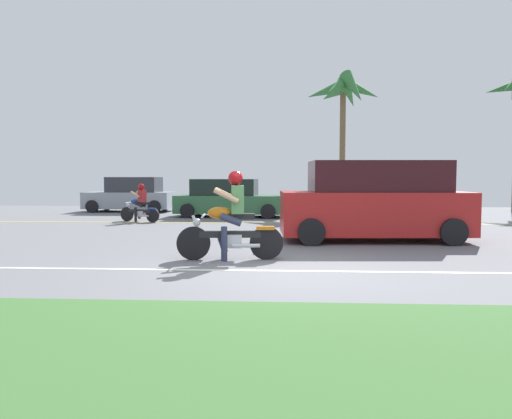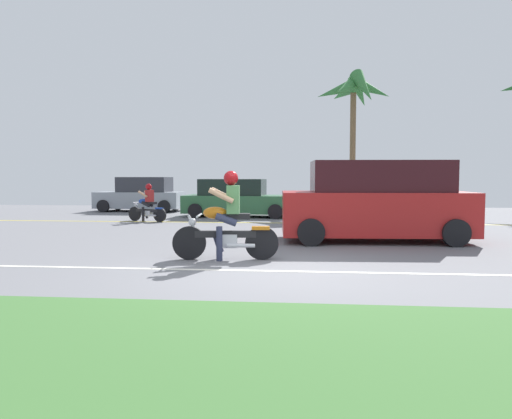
% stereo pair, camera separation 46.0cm
% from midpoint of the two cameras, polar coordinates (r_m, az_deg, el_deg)
% --- Properties ---
extents(ground, '(56.00, 30.00, 0.04)m').
position_cam_midpoint_polar(ground, '(11.26, 4.14, -4.44)').
color(ground, slate).
extents(grass_median, '(56.00, 3.80, 0.06)m').
position_cam_midpoint_polar(grass_median, '(4.35, 1.74, -17.40)').
color(grass_median, '#3D6B33').
rests_on(grass_median, ground).
extents(lane_line_near, '(50.40, 0.12, 0.01)m').
position_cam_midpoint_polar(lane_line_near, '(8.40, 3.65, -7.14)').
color(lane_line_near, silver).
rests_on(lane_line_near, ground).
extents(lane_line_far, '(50.40, 0.12, 0.01)m').
position_cam_midpoint_polar(lane_line_far, '(16.93, 4.61, -1.57)').
color(lane_line_far, yellow).
rests_on(lane_line_far, ground).
extents(motorcyclist, '(2.05, 0.67, 1.71)m').
position_cam_midpoint_polar(motorcyclist, '(9.43, -2.07, -1.50)').
color(motorcyclist, black).
rests_on(motorcyclist, ground).
extents(suv_nearby, '(4.83, 2.32, 1.99)m').
position_cam_midpoint_polar(suv_nearby, '(12.56, 14.88, 0.80)').
color(suv_nearby, '#AD1E1E').
rests_on(suv_nearby, ground).
extents(parked_car_0, '(3.95, 1.95, 1.57)m').
position_cam_midpoint_polar(parked_car_0, '(23.17, -12.60, 1.62)').
color(parked_car_0, '#8C939E').
rests_on(parked_car_0, ground).
extents(parked_car_1, '(4.44, 2.19, 1.50)m').
position_cam_midpoint_polar(parked_car_1, '(19.61, -1.52, 1.23)').
color(parked_car_1, '#2D663D').
rests_on(parked_car_1, ground).
extents(parked_car_2, '(4.16, 2.21, 1.42)m').
position_cam_midpoint_polar(parked_car_2, '(20.31, 14.92, 1.10)').
color(parked_car_2, beige).
rests_on(parked_car_2, ground).
extents(palm_tree_0, '(3.51, 3.30, 6.40)m').
position_cam_midpoint_polar(palm_tree_0, '(23.46, 11.80, 12.92)').
color(palm_tree_0, brown).
rests_on(palm_tree_0, ground).
extents(motorcyclist_distant, '(1.54, 0.70, 1.35)m').
position_cam_midpoint_polar(motorcyclist_distant, '(17.85, -11.80, 0.46)').
color(motorcyclist_distant, black).
rests_on(motorcyclist_distant, ground).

